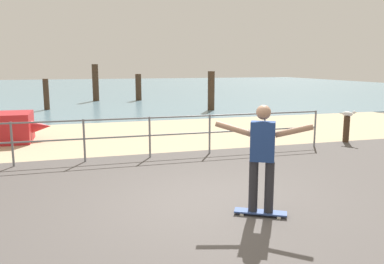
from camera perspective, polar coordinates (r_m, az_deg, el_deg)
ground_plane at (r=5.77m, az=5.65°, el=-13.94°), size 24.00×10.00×0.04m
beach_strip at (r=13.25m, az=-7.45°, el=-0.38°), size 24.00×6.00×0.04m
sea_surface at (r=41.00m, az=-13.71°, el=6.27°), size 72.00×50.00×0.04m
railing_fence at (r=9.67m, az=-10.80°, el=-0.05°), size 11.10×0.05×1.05m
skateboard at (r=6.26m, az=9.94°, el=-11.45°), size 0.80×0.57×0.08m
skateboarder at (r=5.98m, az=10.21°, el=-2.93°), size 1.30×0.79×1.65m
bollard_short at (r=12.59m, az=21.56°, el=0.34°), size 0.18×0.18×0.80m
seagull at (r=12.53m, az=21.77°, el=2.50°), size 0.32×0.43×0.18m
groyne_post_1 at (r=21.54m, az=-20.48°, el=5.14°), size 0.29×0.29×1.61m
groyne_post_2 at (r=25.89m, az=-13.89°, el=6.97°), size 0.39×0.39×2.35m
groyne_post_3 at (r=25.85m, az=-7.81°, el=6.47°), size 0.38×0.38×1.73m
groyne_post_4 at (r=20.04m, az=2.81°, el=5.99°), size 0.35×0.35×1.99m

